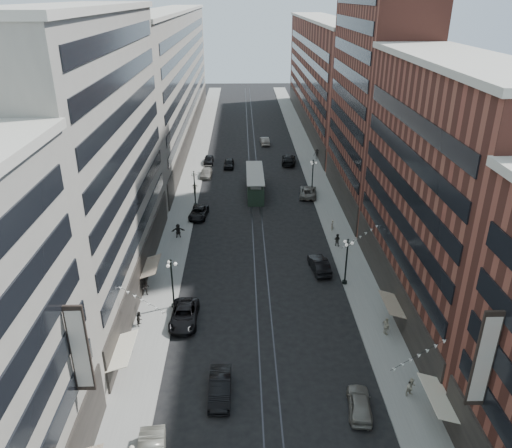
{
  "coord_description": "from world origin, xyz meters",
  "views": [
    {
      "loc": [
        -2.01,
        -15.25,
        29.38
      ],
      "look_at": [
        -0.5,
        37.51,
        5.0
      ],
      "focal_mm": 35.0,
      "sensor_mm": 36.0,
      "label": 1
    }
  ],
  "objects": [
    {
      "name": "pedestrian_4",
      "position": [
        11.32,
        22.81,
        1.05
      ],
      "size": [
        0.84,
        1.16,
        1.8
      ],
      "primitive_type": "imported",
      "rotation": [
        0.0,
        0.0,
        1.95
      ],
      "color": "#C0B79F",
      "rests_on": "sidewalk_east"
    },
    {
      "name": "car_9",
      "position": [
        -8.4,
        76.02,
        0.77
      ],
      "size": [
        1.83,
        4.51,
        1.53
      ],
      "primitive_type": "imported",
      "rotation": [
        0.0,
        0.0,
        -0.0
      ],
      "color": "black",
      "rests_on": "ground"
    },
    {
      "name": "rail_east",
      "position": [
        0.7,
        70.0,
        0.01
      ],
      "size": [
        0.12,
        180.0,
        0.02
      ],
      "primitive_type": "cube",
      "color": "#2D2D33",
      "rests_on": "ground"
    },
    {
      "name": "sidewalk_east",
      "position": [
        11.0,
        70.0,
        0.07
      ],
      "size": [
        4.0,
        180.0,
        0.15
      ],
      "primitive_type": "cube",
      "color": "gray",
      "rests_on": "ground"
    },
    {
      "name": "pedestrian_7",
      "position": [
        9.93,
        41.14,
        0.98
      ],
      "size": [
        0.92,
        0.76,
        1.65
      ],
      "primitive_type": "imported",
      "rotation": [
        0.0,
        0.0,
        2.66
      ],
      "color": "black",
      "rests_on": "sidewalk_east"
    },
    {
      "name": "lamppost_se_far",
      "position": [
        9.2,
        32.0,
        3.1
      ],
      "size": [
        1.03,
        1.14,
        5.52
      ],
      "color": "black",
      "rests_on": "sidewalk_east"
    },
    {
      "name": "sidewalk_west",
      "position": [
        -11.0,
        70.0,
        0.07
      ],
      "size": [
        4.0,
        180.0,
        0.15
      ],
      "primitive_type": "cube",
      "color": "gray",
      "rests_on": "ground"
    },
    {
      "name": "car_13",
      "position": [
        -4.5,
        73.69,
        0.77
      ],
      "size": [
        1.96,
        4.58,
        1.54
      ],
      "primitive_type": "imported",
      "rotation": [
        0.0,
        0.0,
        -0.03
      ],
      "color": "black",
      "rests_on": "ground"
    },
    {
      "name": "pedestrian_5",
      "position": [
        -10.57,
        44.18,
        1.09
      ],
      "size": [
        1.81,
        0.82,
        1.88
      ],
      "primitive_type": "imported",
      "rotation": [
        0.0,
        0.0,
        0.19
      ],
      "color": "black",
      "rests_on": "sidewalk_west"
    },
    {
      "name": "car_2",
      "position": [
        -7.89,
        25.5,
        0.79
      ],
      "size": [
        2.66,
        5.72,
        1.59
      ],
      "primitive_type": "imported",
      "rotation": [
        0.0,
        0.0,
        -0.0
      ],
      "color": "black",
      "rests_on": "ground"
    },
    {
      "name": "car_7",
      "position": [
        -8.4,
        50.95,
        0.71
      ],
      "size": [
        2.9,
        5.35,
        1.43
      ],
      "primitive_type": "imported",
      "rotation": [
        0.0,
        0.0,
        -0.11
      ],
      "color": "black",
      "rests_on": "ground"
    },
    {
      "name": "car_5",
      "position": [
        -4.01,
        15.48,
        0.81
      ],
      "size": [
        1.74,
        4.94,
        1.63
      ],
      "primitive_type": "imported",
      "rotation": [
        0.0,
        0.0,
        -0.0
      ],
      "color": "black",
      "rests_on": "ground"
    },
    {
      "name": "streetcar",
      "position": [
        0.0,
        60.64,
        1.57
      ],
      "size": [
        2.72,
        12.29,
        3.4
      ],
      "color": "#1F3224",
      "rests_on": "ground"
    },
    {
      "name": "lamppost_sw_far",
      "position": [
        -9.2,
        28.0,
        3.1
      ],
      "size": [
        1.03,
        1.14,
        5.52
      ],
      "color": "black",
      "rests_on": "sidewalk_west"
    },
    {
      "name": "pedestrian_2",
      "position": [
        -12.5,
        30.25,
        1.12
      ],
      "size": [
        0.97,
        0.56,
        1.95
      ],
      "primitive_type": "imported",
      "rotation": [
        0.0,
        0.0,
        -0.04
      ],
      "color": "black",
      "rests_on": "sidewalk_west"
    },
    {
      "name": "pedestrian_9",
      "position": [
        12.5,
        78.02,
        1.11
      ],
      "size": [
        1.25,
        0.55,
        1.91
      ],
      "primitive_type": "imported",
      "rotation": [
        0.0,
        0.0,
        -0.03
      ],
      "color": "black",
      "rests_on": "sidewalk_east"
    },
    {
      "name": "ground",
      "position": [
        0.0,
        60.0,
        0.0
      ],
      "size": [
        220.0,
        220.0,
        0.0
      ],
      "primitive_type": "plane",
      "color": "black",
      "rests_on": "ground"
    },
    {
      "name": "car_12",
      "position": [
        6.8,
        75.57,
        0.89
      ],
      "size": [
        3.19,
        6.4,
        1.79
      ],
      "primitive_type": "imported",
      "rotation": [
        0.0,
        0.0,
        3.03
      ],
      "color": "black",
      "rests_on": "ground"
    },
    {
      "name": "lamppost_sw_mid",
      "position": [
        -9.2,
        55.0,
        3.1
      ],
      "size": [
        1.03,
        1.14,
        5.52
      ],
      "color": "black",
      "rests_on": "sidewalk_west"
    },
    {
      "name": "pedestrian_extra_2",
      "position": [
        11.23,
        14.92,
        0.98
      ],
      "size": [
        0.91,
        0.69,
        1.67
      ],
      "primitive_type": "imported",
      "rotation": [
        0.0,
        0.0,
        0.35
      ],
      "color": "#ABA38D",
      "rests_on": "sidewalk_east"
    },
    {
      "name": "pedestrian_6",
      "position": [
        -9.71,
        60.36,
        1.07
      ],
      "size": [
        1.08,
        0.5,
        1.84
      ],
      "primitive_type": "imported",
      "rotation": [
        0.0,
        0.0,
        3.15
      ],
      "color": "beige",
      "rests_on": "sidewalk_west"
    },
    {
      "name": "car_11",
      "position": [
        8.4,
        58.75,
        0.78
      ],
      "size": [
        3.28,
        5.89,
        1.56
      ],
      "primitive_type": "imported",
      "rotation": [
        0.0,
        0.0,
        3.01
      ],
      "color": "#69655D",
      "rests_on": "ground"
    },
    {
      "name": "car_4",
      "position": [
        6.8,
        13.52,
        0.74
      ],
      "size": [
        2.25,
        4.52,
        1.48
      ],
      "primitive_type": "imported",
      "rotation": [
        0.0,
        0.0,
        3.02
      ],
      "color": "slate",
      "rests_on": "ground"
    },
    {
      "name": "car_14",
      "position": [
        2.85,
        89.09,
        0.81
      ],
      "size": [
        2.01,
        5.02,
        1.62
      ],
      "primitive_type": "imported",
      "rotation": [
        0.0,
        0.0,
        3.2
      ],
      "color": "gray",
      "rests_on": "ground"
    },
    {
      "name": "building_east_far",
      "position": [
        17.0,
        105.0,
        12.0
      ],
      "size": [
        8.0,
        72.0,
        24.0
      ],
      "primitive_type": "cube",
      "color": "brown",
      "rests_on": "ground"
    },
    {
      "name": "building_east_mid",
      "position": [
        17.0,
        28.0,
        12.0
      ],
      "size": [
        8.0,
        30.0,
        24.0
      ],
      "primitive_type": "cube",
      "color": "brown",
      "rests_on": "ground"
    },
    {
      "name": "pedestrian_extra_0",
      "position": [
        -12.13,
        24.96,
        0.9
      ],
      "size": [
        0.53,
        0.79,
        1.49
      ],
      "primitive_type": "imported",
      "rotation": [
        0.0,
        0.0,
        1.38
      ],
      "color": "black",
      "rests_on": "sidewalk_west"
    },
    {
      "name": "lamppost_se_mid",
      "position": [
        9.2,
        60.0,
        3.1
      ],
      "size": [
        1.03,
        1.14,
        5.52
      ],
      "color": "black",
      "rests_on": "sidewalk_east"
    },
    {
      "name": "car_8",
      "position": [
        -8.4,
        68.59,
        0.7
      ],
      "size": [
        2.09,
        4.85,
        1.39
      ],
      "primitive_type": "imported",
      "rotation": [
        0.0,
        0.0,
        -0.03
      ],
      "color": "slate",
      "rests_on": "ground"
    },
    {
      "name": "pedestrian_8",
      "position": [
        10.05,
        45.47,
        0.94
      ],
      "size": [
        0.68,
        0.68,
        1.59
      ],
      "primitive_type": "imported",
      "rotation": [
        0.0,
        0.0,
        3.92
      ],
      "color": "#BFB39E",
      "rests_on": "sidewalk_east"
    },
    {
      "name": "rail_west",
      "position": [
        -0.7,
        70.0,
        0.01
      ],
      "size": [
        0.12,
        180.0,
        0.02
      ],
      "primitive_type": "cube",
      "color": "#2D2D33",
      "rests_on": "ground"
    },
    {
      "name": "building_east_tower",
      "position": [
        17.0,
        56.0,
        21.0
      ],
      "size": [
        8.0,
        26.0,
        42.0
      ],
      "primitive_type": "cube",
      "color": "brown",
      "rests_on": "ground"
    },
    {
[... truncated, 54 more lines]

